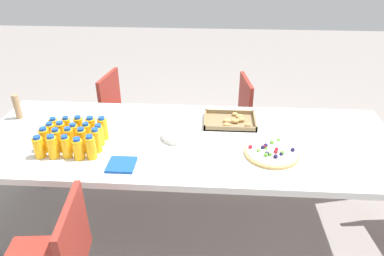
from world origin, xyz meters
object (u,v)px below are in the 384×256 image
Objects in this scene: juice_bottle_17 at (79,127)px; juice_bottle_14 at (99,135)px; juice_bottle_10 at (51,133)px; juice_bottle_8 at (83,140)px; juice_bottle_4 at (91,147)px; snack_tray at (231,121)px; juice_bottle_11 at (62,133)px; juice_bottle_0 at (39,147)px; juice_bottle_15 at (55,128)px; juice_bottle_6 at (57,140)px; juice_bottle_19 at (103,129)px; juice_bottle_5 at (45,139)px; chair_far_right at (258,116)px; juice_bottle_13 at (87,134)px; plate_stack at (178,136)px; fruit_pizza at (272,153)px; juice_bottle_16 at (67,127)px; juice_bottle_7 at (70,140)px; juice_bottle_1 at (53,147)px; chair_far_left at (124,112)px; juice_bottle_3 at (78,149)px; juice_bottle_18 at (91,128)px; napkin_stack at (121,165)px; juice_bottle_2 at (66,147)px; party_table at (188,146)px; cardboard_tube at (17,107)px; juice_bottle_9 at (96,141)px; juice_bottle_12 at (74,134)px.

juice_bottle_14 is at bearing -27.97° from juice_bottle_17.
juice_bottle_8 is at bearing -19.02° from juice_bottle_10.
snack_tray is (0.80, 0.48, -0.06)m from juice_bottle_4.
juice_bottle_11 is (0.07, -0.01, 0.01)m from juice_bottle_10.
juice_bottle_15 is at bearing 90.36° from juice_bottle_0.
juice_bottle_6 is 0.27m from juice_bottle_19.
juice_bottle_19 is at bearing 26.47° from juice_bottle_5.
juice_bottle_6 reaches higher than chair_far_right.
juice_bottle_13 is 0.70× the size of plate_stack.
chair_far_right reaches higher than fruit_pizza.
juice_bottle_16 is (0.08, 0.01, 0.00)m from juice_bottle_15.
juice_bottle_7 is 1.03× the size of juice_bottle_17.
juice_bottle_1 is 0.15m from juice_bottle_11.
juice_bottle_19 is at bearing 14.58° from chair_far_left.
juice_bottle_17 is (-0.06, -0.83, 0.30)m from chair_far_left.
juice_bottle_3 is at bearing -108.65° from juice_bottle_19.
juice_bottle_6 reaches higher than juice_bottle_16.
chair_far_right is 1.48m from juice_bottle_13.
juice_bottle_13 is at bearing -45.60° from juice_bottle_17.
juice_bottle_4 is 0.99× the size of juice_bottle_18.
juice_bottle_7 reaches higher than juice_bottle_10.
napkin_stack is (0.33, -0.14, -0.06)m from juice_bottle_7.
juice_bottle_4 is at bearing -64.20° from juice_bottle_13.
juice_bottle_13 reaches higher than juice_bottle_2.
juice_bottle_3 is 0.91× the size of juice_bottle_17.
juice_bottle_11 is (-0.75, -0.11, 0.12)m from party_table.
chair_far_right is at bearing 19.58° from cardboard_tube.
juice_bottle_15 is 0.79× the size of cardboard_tube.
juice_bottle_6 is 0.96× the size of juice_bottle_11.
fruit_pizza is at bearing -15.35° from plate_stack.
juice_bottle_19 reaches higher than juice_bottle_3.
juice_bottle_9 is 0.31m from juice_bottle_10.
juice_bottle_1 is 0.15m from juice_bottle_3.
juice_bottle_15 is at bearing -171.46° from juice_bottle_16.
juice_bottle_9 is 0.24m from juice_bottle_11.
juice_bottle_11 is at bearing 152.76° from napkin_stack.
juice_bottle_14 is 0.28m from napkin_stack.
juice_bottle_6 and juice_bottle_13 have the same top height.
cardboard_tube is at bearing 138.51° from juice_bottle_6.
chair_far_right is 1.65m from juice_bottle_10.
juice_bottle_12 is 0.91× the size of juice_bottle_18.
juice_bottle_16 reaches higher than chair_far_right.
juice_bottle_16 is at bearing -177.84° from plate_stack.
napkin_stack is at bearing -168.78° from fruit_pizza.
juice_bottle_8 is at bearing -155.20° from snack_tray.
chair_far_right is 2.67× the size of fruit_pizza.
party_table is at bearing 19.26° from juice_bottle_1.
chair_far_right is 0.99m from fruit_pizza.
juice_bottle_18 reaches higher than chair_far_left.
juice_bottle_11 reaches higher than juice_bottle_14.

